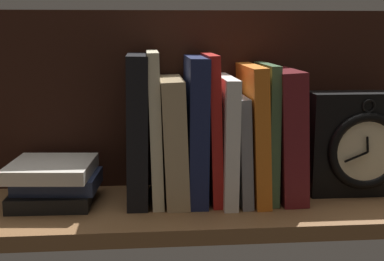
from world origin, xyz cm
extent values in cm
cube|color=brown|center=(0.00, 0.00, -1.25)|extent=(86.91, 24.91, 2.50)
cube|color=black|center=(0.00, 11.85, 16.23)|extent=(86.91, 1.20, 32.47)
cube|color=black|center=(-12.07, 2.78, 12.51)|extent=(3.80, 14.30, 25.08)
cube|color=beige|center=(-9.12, 2.78, 12.76)|extent=(2.47, 13.93, 25.56)
cube|color=tan|center=(-5.98, 2.78, 10.52)|extent=(4.59, 15.21, 21.17)
cube|color=#192147|center=(-2.18, 2.78, 12.30)|extent=(3.45, 14.71, 24.64)
cube|color=red|center=(0.60, 2.78, 12.51)|extent=(2.59, 13.66, 25.07)
cube|color=silver|center=(2.95, 2.78, 10.63)|extent=(2.47, 16.94, 21.27)
cube|color=gray|center=(5.33, 2.78, 9.10)|extent=(2.70, 15.93, 18.26)
cube|color=orange|center=(7.80, 2.78, 11.57)|extent=(3.56, 16.79, 23.23)
cube|color=#476B44|center=(10.17, 2.78, 11.68)|extent=(1.96, 13.84, 23.37)
cube|color=maroon|center=(13.41, 2.78, 11.16)|extent=(5.26, 15.24, 22.50)
cube|color=black|center=(27.15, 3.32, 9.14)|extent=(18.28, 6.28, 18.28)
torus|color=black|center=(27.15, -0.23, 8.43)|extent=(13.68, 1.68, 13.68)
cylinder|color=beige|center=(27.15, -0.23, 8.43)|extent=(11.04, 0.60, 11.04)
cube|color=black|center=(27.00, -0.73, 9.78)|extent=(0.58, 0.30, 2.72)
cube|color=black|center=(25.14, -0.73, 7.62)|extent=(4.12, 0.30, 1.90)
torus|color=black|center=(27.15, 0.17, 16.28)|extent=(2.44, 0.44, 2.44)
cube|color=black|center=(-26.60, 2.39, 1.23)|extent=(13.63, 13.43, 2.47)
cube|color=#232D4C|center=(-25.66, 2.36, 3.75)|extent=(14.38, 11.49, 2.57)
cube|color=beige|center=(-26.56, 1.80, 6.16)|extent=(14.67, 14.69, 2.25)
camera|label=1|loc=(-10.83, -85.53, 29.13)|focal=49.36mm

